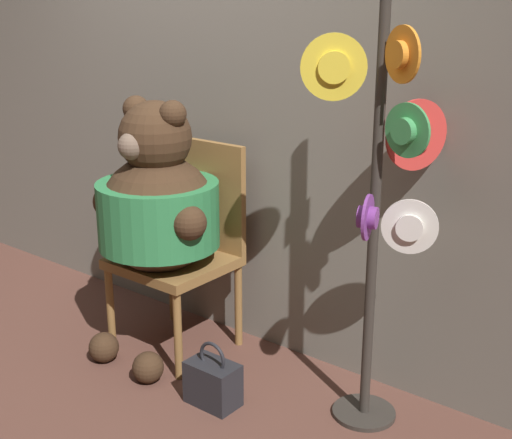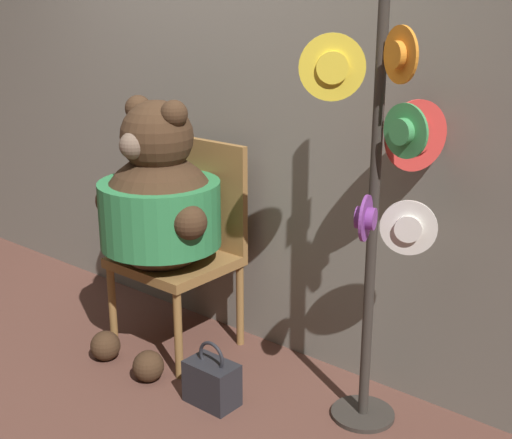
# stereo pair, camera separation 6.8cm
# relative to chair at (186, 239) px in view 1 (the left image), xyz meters

# --- Properties ---
(ground_plane) EXTENTS (14.00, 14.00, 0.00)m
(ground_plane) POSITION_rel_chair_xyz_m (0.07, -0.49, -0.57)
(ground_plane) COLOR brown
(wall_back) EXTENTS (8.00, 0.10, 2.52)m
(wall_back) POSITION_rel_chair_xyz_m (0.07, 0.30, 0.69)
(wall_back) COLOR slate
(wall_back) RESTS_ON ground_plane
(chair) EXTENTS (0.55, 0.51, 1.07)m
(chair) POSITION_rel_chair_xyz_m (0.00, 0.00, 0.00)
(chair) COLOR olive
(chair) RESTS_ON ground_plane
(teddy_bear) EXTENTS (0.72, 0.64, 1.32)m
(teddy_bear) POSITION_rel_chair_xyz_m (-0.01, -0.18, 0.22)
(teddy_bear) COLOR #3D2819
(teddy_bear) RESTS_ON ground_plane
(hat_display_rack) EXTENTS (0.49, 0.50, 1.80)m
(hat_display_rack) POSITION_rel_chair_xyz_m (1.14, -0.04, 0.44)
(hat_display_rack) COLOR #332D28
(hat_display_rack) RESTS_ON ground_plane
(handbag_on_ground) EXTENTS (0.24, 0.15, 0.31)m
(handbag_on_ground) POSITION_rel_chair_xyz_m (0.52, -0.38, -0.47)
(handbag_on_ground) COLOR #232328
(handbag_on_ground) RESTS_ON ground_plane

